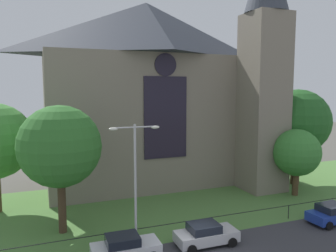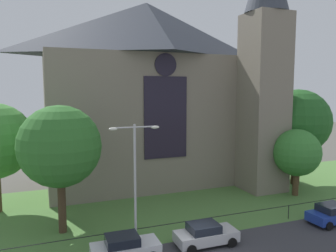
# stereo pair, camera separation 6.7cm
# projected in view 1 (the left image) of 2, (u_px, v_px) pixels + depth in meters

# --- Properties ---
(ground) EXTENTS (160.00, 160.00, 0.00)m
(ground) POSITION_uv_depth(u_px,v_px,m) (151.00, 203.00, 30.53)
(ground) COLOR #56544C
(grass_verge) EXTENTS (120.00, 20.00, 0.01)m
(grass_verge) POSITION_uv_depth(u_px,v_px,m) (159.00, 210.00, 28.68)
(grass_verge) COLOR #517F3D
(grass_verge) RESTS_ON ground
(church_building) EXTENTS (23.20, 16.20, 26.00)m
(church_building) POSITION_uv_depth(u_px,v_px,m) (155.00, 91.00, 37.39)
(church_building) COLOR gray
(church_building) RESTS_ON ground
(iron_railing) EXTENTS (28.26, 0.07, 1.13)m
(iron_railing) POSITION_uv_depth(u_px,v_px,m) (211.00, 219.00, 24.25)
(iron_railing) COLOR black
(iron_railing) RESTS_ON ground
(tree_left_near) EXTENTS (5.90, 5.90, 9.34)m
(tree_left_near) POSITION_uv_depth(u_px,v_px,m) (60.00, 147.00, 23.62)
(tree_left_near) COLOR #423021
(tree_left_near) RESTS_ON ground
(tree_right_near) EXTENTS (4.61, 4.61, 6.60)m
(tree_right_near) POSITION_uv_depth(u_px,v_px,m) (297.00, 153.00, 32.46)
(tree_right_near) COLOR #4C3823
(tree_right_near) RESTS_ON ground
(tree_right_far) EXTENTS (7.08, 7.08, 10.47)m
(tree_right_far) POSITION_uv_depth(u_px,v_px,m) (297.00, 122.00, 36.17)
(tree_right_far) COLOR #4C3823
(tree_right_far) RESTS_ON ground
(streetlamp_near) EXTENTS (3.37, 0.26, 8.19)m
(streetlamp_near) POSITION_uv_depth(u_px,v_px,m) (135.00, 169.00, 21.64)
(streetlamp_near) COLOR #B2B2B7
(streetlamp_near) RESTS_ON ground
(parked_car_white) EXTENTS (4.24, 2.10, 1.51)m
(parked_car_white) POSITION_uv_depth(u_px,v_px,m) (125.00, 247.00, 20.39)
(parked_car_white) COLOR silver
(parked_car_white) RESTS_ON ground
(parked_car_silver) EXTENTS (4.23, 2.07, 1.51)m
(parked_car_silver) POSITION_uv_depth(u_px,v_px,m) (206.00, 234.00, 22.24)
(parked_car_silver) COLOR #B7B7BC
(parked_car_silver) RESTS_ON ground
(parked_car_blue) EXTENTS (4.27, 2.16, 1.51)m
(parked_car_blue) POSITION_uv_depth(u_px,v_px,m) (333.00, 213.00, 25.99)
(parked_car_blue) COLOR #1E3899
(parked_car_blue) RESTS_ON ground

